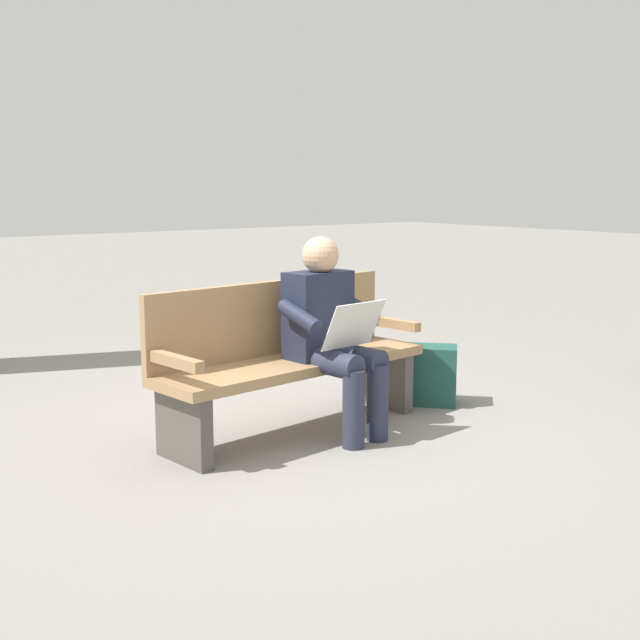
% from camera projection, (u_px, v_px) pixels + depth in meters
% --- Properties ---
extents(ground_plane, '(40.00, 40.00, 0.00)m').
position_uv_depth(ground_plane, '(295.00, 432.00, 4.92)').
color(ground_plane, gray).
extents(bench_near, '(1.84, 0.67, 0.90)m').
position_uv_depth(bench_near, '(287.00, 356.00, 4.90)').
color(bench_near, '#9E7A51').
rests_on(bench_near, ground).
extents(person_seated, '(0.60, 0.60, 1.18)m').
position_uv_depth(person_seated, '(331.00, 330.00, 4.80)').
color(person_seated, '#1E2338').
rests_on(person_seated, ground).
extents(backpack, '(0.41, 0.42, 0.40)m').
position_uv_depth(backpack, '(431.00, 375.00, 5.54)').
color(backpack, '#1E4C42').
rests_on(backpack, ground).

